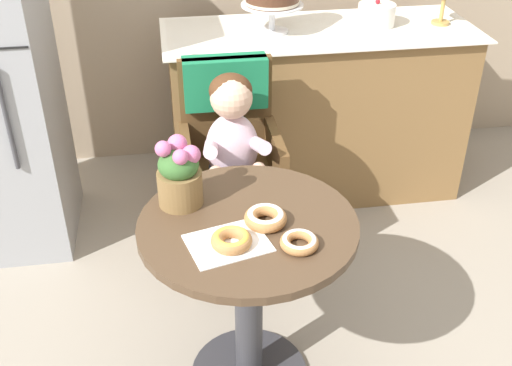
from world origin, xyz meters
name	(u,v)px	position (x,y,z in m)	size (l,w,h in m)	color
cafe_table	(248,272)	(0.00, 0.00, 0.51)	(0.72, 0.72, 0.72)	#4C3826
wicker_chair	(229,135)	(0.03, 0.76, 0.64)	(0.42, 0.45, 0.95)	brown
seated_child	(233,144)	(0.03, 0.60, 0.68)	(0.27, 0.32, 0.73)	silver
paper_napkin	(228,243)	(-0.08, -0.10, 0.72)	(0.24, 0.19, 0.00)	white
donut_front	(299,242)	(0.14, -0.15, 0.74)	(0.12, 0.12, 0.03)	#AD7542
donut_mid	(266,217)	(0.05, -0.02, 0.74)	(0.14, 0.14, 0.04)	#AD7542
donut_side	(231,240)	(-0.07, -0.11, 0.74)	(0.13, 0.13, 0.04)	#AD7542
flower_vase	(179,174)	(-0.21, 0.15, 0.83)	(0.15, 0.15, 0.24)	brown
display_counter	(315,111)	(0.55, 1.30, 0.45)	(1.56, 0.62, 0.90)	olive
round_layer_cake	(376,15)	(0.84, 1.32, 0.95)	(0.19, 0.19, 0.13)	white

